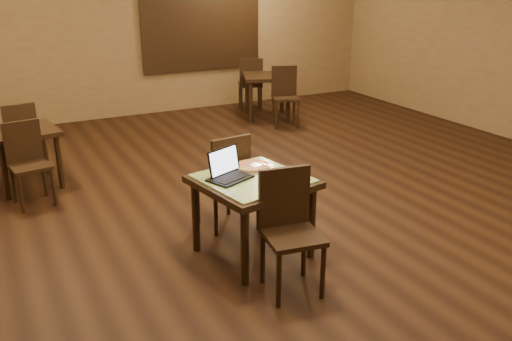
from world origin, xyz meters
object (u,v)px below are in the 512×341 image
chair_main_near (289,223)px  pizza_pan (253,167)px  laptop (227,170)px  other_table_a_chair_far (251,81)px  other_table_a (267,82)px  other_table_b (23,139)px  other_table_b_chair_near (27,158)px  other_table_a_chair_near (285,92)px  tiled_table (253,188)px  chair_main_far (226,177)px  other_table_b_chair_far (20,134)px

chair_main_near → pizza_pan: (0.11, 0.85, 0.19)m
laptop → other_table_a_chair_far: bearing=38.3°
other_table_a → other_table_b: (-4.22, -1.63, -0.04)m
other_table_a_chair_far → other_table_b_chair_near: other_table_a_chair_far is taller
pizza_pan → other_table_a: size_ratio=0.37×
other_table_a → other_table_b: bearing=-138.0°
laptop → other_table_a_chair_near: size_ratio=0.44×
other_table_b_chair_near → other_table_a_chair_near: bearing=12.0°
other_table_a_chair_near → laptop: bearing=-105.7°
pizza_pan → chair_main_near: bearing=-97.2°
tiled_table → chair_main_near: chair_main_near is taller
other_table_a → other_table_b: other_table_a is taller
chair_main_far → laptop: laptop is taller
chair_main_far → other_table_a: size_ratio=0.94×
other_table_a_chair_near → other_table_b: bearing=-145.3°
tiled_table → other_table_b: tiled_table is taller
pizza_pan → other_table_a_chair_near: bearing=55.7°
tiled_table → other_table_a_chair_far: size_ratio=1.08×
other_table_a_chair_near → other_table_b_chair_near: size_ratio=1.07×
pizza_pan → laptop: bearing=-157.7°
other_table_b_chair_near → other_table_b_chair_far: (0.02, 1.09, 0.00)m
other_table_b_chair_near → other_table_a_chair_far: bearing=24.9°
laptop → other_table_b_chair_near: laptop is taller
pizza_pan → other_table_a_chair_far: 5.34m
chair_main_far → other_table_b_chair_near: size_ratio=1.07×
tiled_table → pizza_pan: (0.12, 0.24, 0.11)m
chair_main_near → other_table_b: (-1.69, 3.41, 0.03)m
tiled_table → other_table_a: bearing=49.5°
other_table_a_chair_near → other_table_b: 4.37m
laptop → other_table_a: size_ratio=0.42×
pizza_pan → other_table_a_chair_near: (2.45, 3.60, -0.21)m
tiled_table → pizza_pan: bearing=52.8°
chair_main_far → pizza_pan: 0.44m
other_table_a_chair_near → other_table_b_chair_far: size_ratio=1.07×
chair_main_far → other_table_b: chair_main_far is taller
other_table_a → other_table_a_chair_near: other_table_a_chair_near is taller
laptop → other_table_b_chair_far: (-1.46, 3.23, -0.30)m
tiled_table → chair_main_far: 0.62m
laptop → other_table_a: (2.74, 4.32, -0.19)m
pizza_pan → other_table_b_chair_far: size_ratio=0.42×
tiled_table → other_table_a_chair_near: 4.62m
chair_main_far → other_table_a: bearing=-130.6°
other_table_b_chair_near → other_table_b_chair_far: same height
other_table_a_chair_far → other_table_b: bearing=48.8°
tiled_table → other_table_b_chair_far: other_table_b_chair_far is taller
other_table_b_chair_far → pizza_pan: bearing=111.4°
other_table_a_chair_near → other_table_b_chair_far: bearing=-152.4°
laptop → other_table_b: bearing=95.9°
other_table_a → other_table_a_chair_near: (0.03, -0.59, -0.08)m
pizza_pan → tiled_table: bearing=-116.6°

